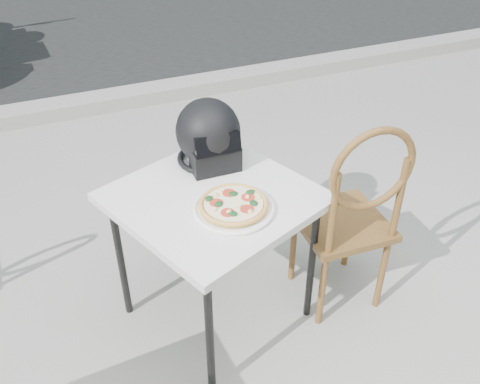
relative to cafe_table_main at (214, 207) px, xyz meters
name	(u,v)px	position (x,y,z in m)	size (l,w,h in m)	color
ground	(277,367)	(0.14, -0.42, -0.68)	(80.00, 80.00, 0.00)	gray
curb	(130,97)	(0.14, 2.58, -0.62)	(30.00, 0.25, 0.12)	gray
cafe_table_main	(214,207)	(0.00, 0.00, 0.00)	(1.02, 1.02, 0.75)	silver
plate	(234,209)	(0.04, -0.14, 0.08)	(0.35, 0.35, 0.02)	white
pizza	(234,204)	(0.04, -0.14, 0.10)	(0.30, 0.30, 0.04)	#D9A34F
helmet	(209,136)	(0.08, 0.27, 0.21)	(0.31, 0.32, 0.31)	black
cafe_chair_main	(353,210)	(0.62, -0.17, -0.07)	(0.44, 0.44, 1.10)	brown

